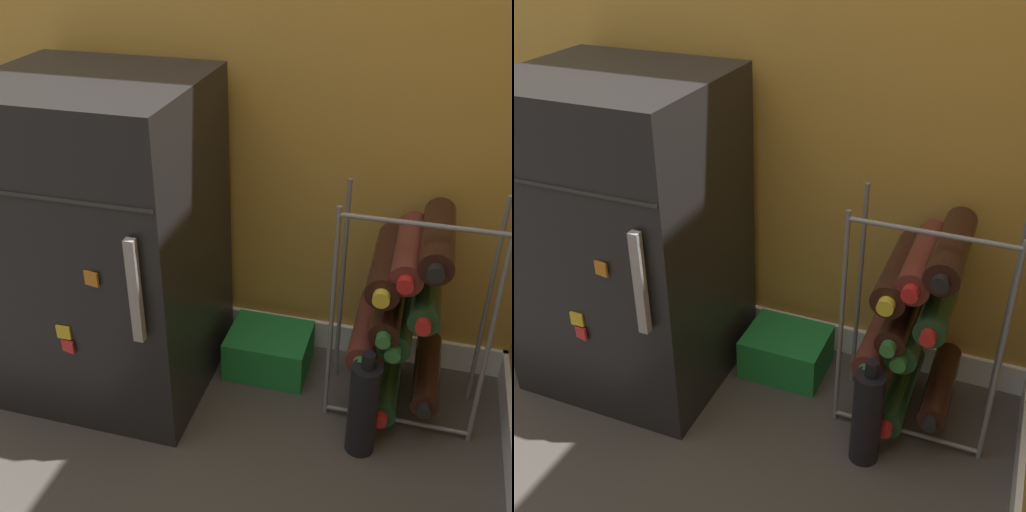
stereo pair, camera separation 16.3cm
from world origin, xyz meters
The scene contains 5 objects.
ground_plane centered at (0.00, 0.00, 0.00)m, with size 14.00×14.00×0.00m, color #423D38.
mini_fridge centered at (-0.18, 0.27, 0.43)m, with size 0.53×0.52×0.87m.
wine_rack centered at (0.59, 0.34, 0.32)m, with size 0.39×0.33×0.62m.
soda_box centered at (0.23, 0.40, 0.06)m, with size 0.23×0.19×0.12m.
loose_bottle_floor centered at (0.53, 0.16, 0.14)m, with size 0.07×0.07×0.30m.
Camera 1 is at (0.60, -1.06, 1.24)m, focal length 45.00 mm.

